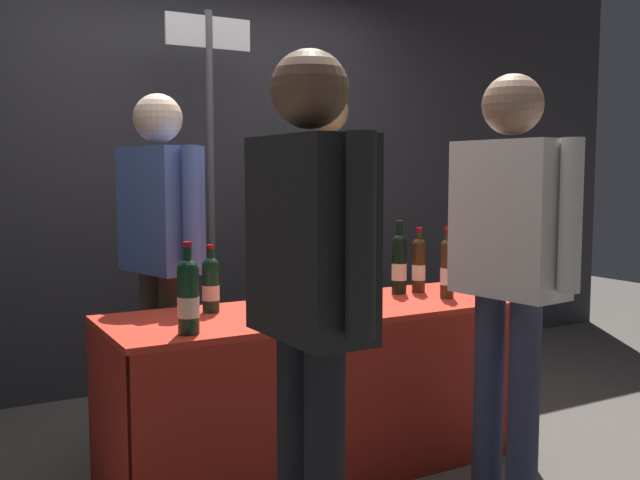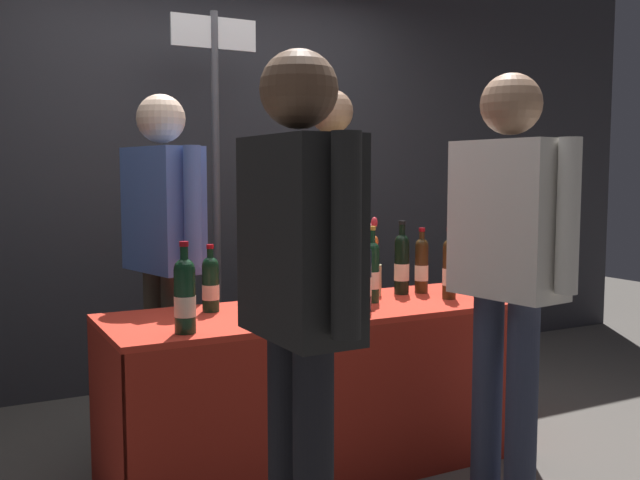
% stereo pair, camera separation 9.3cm
% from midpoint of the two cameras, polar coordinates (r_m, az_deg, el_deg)
% --- Properties ---
extents(ground_plane, '(12.00, 12.00, 0.00)m').
position_cam_midpoint_polar(ground_plane, '(3.36, -0.83, -17.63)').
color(ground_plane, '#514C47').
extents(back_partition, '(7.26, 0.12, 2.96)m').
position_cam_midpoint_polar(back_partition, '(4.57, -10.65, 7.37)').
color(back_partition, '#2D2D33').
rests_on(back_partition, ground_plane).
extents(tasting_table, '(1.87, 0.65, 0.72)m').
position_cam_midpoint_polar(tasting_table, '(3.20, -0.84, -9.36)').
color(tasting_table, red).
rests_on(tasting_table, ground_plane).
extents(featured_wine_bottle, '(0.07, 0.07, 0.34)m').
position_cam_midpoint_polar(featured_wine_bottle, '(3.41, 9.38, -2.18)').
color(featured_wine_bottle, '#38230F').
rests_on(featured_wine_bottle, tasting_table).
extents(display_bottle_0, '(0.07, 0.07, 0.29)m').
position_cam_midpoint_polar(display_bottle_0, '(3.07, -9.60, -3.47)').
color(display_bottle_0, black).
rests_on(display_bottle_0, tasting_table).
extents(display_bottle_1, '(0.07, 0.07, 0.36)m').
position_cam_midpoint_polar(display_bottle_1, '(2.91, -2.73, -3.39)').
color(display_bottle_1, black).
rests_on(display_bottle_1, tasting_table).
extents(display_bottle_2, '(0.07, 0.07, 0.35)m').
position_cam_midpoint_polar(display_bottle_2, '(3.27, 3.30, -2.46)').
color(display_bottle_2, black).
rests_on(display_bottle_2, tasting_table).
extents(display_bottle_3, '(0.07, 0.07, 0.32)m').
position_cam_midpoint_polar(display_bottle_3, '(3.56, 7.17, -1.95)').
color(display_bottle_3, '#38230F').
rests_on(display_bottle_3, tasting_table).
extents(display_bottle_4, '(0.07, 0.07, 0.36)m').
position_cam_midpoint_polar(display_bottle_4, '(3.51, 5.61, -1.82)').
color(display_bottle_4, black).
rests_on(display_bottle_4, tasting_table).
extents(display_bottle_5, '(0.07, 0.07, 0.32)m').
position_cam_midpoint_polar(display_bottle_5, '(3.21, -4.41, -2.78)').
color(display_bottle_5, black).
rests_on(display_bottle_5, tasting_table).
extents(display_bottle_6, '(0.07, 0.07, 0.36)m').
position_cam_midpoint_polar(display_bottle_6, '(3.06, 2.66, -2.89)').
color(display_bottle_6, '#192333').
rests_on(display_bottle_6, tasting_table).
extents(display_bottle_7, '(0.07, 0.07, 0.31)m').
position_cam_midpoint_polar(display_bottle_7, '(3.28, 0.78, -2.65)').
color(display_bottle_7, '#38230F').
rests_on(display_bottle_7, tasting_table).
extents(display_bottle_8, '(0.08, 0.08, 0.34)m').
position_cam_midpoint_polar(display_bottle_8, '(2.67, -11.49, -4.36)').
color(display_bottle_8, black).
rests_on(display_bottle_8, tasting_table).
extents(wine_glass_near_vendor, '(0.08, 0.08, 0.14)m').
position_cam_midpoint_polar(wine_glass_near_vendor, '(2.93, -4.79, -4.39)').
color(wine_glass_near_vendor, silver).
rests_on(wine_glass_near_vendor, tasting_table).
extents(wine_glass_mid, '(0.07, 0.07, 0.13)m').
position_cam_midpoint_polar(wine_glass_mid, '(3.16, 0.19, -3.67)').
color(wine_glass_mid, silver).
rests_on(wine_glass_mid, tasting_table).
extents(flower_vase, '(0.10, 0.09, 0.38)m').
position_cam_midpoint_polar(flower_vase, '(3.45, 3.22, -2.30)').
color(flower_vase, tan).
rests_on(flower_vase, tasting_table).
extents(vendor_presenter, '(0.31, 0.62, 1.69)m').
position_cam_midpoint_polar(vendor_presenter, '(3.50, -13.41, 0.46)').
color(vendor_presenter, '#4C4233').
rests_on(vendor_presenter, ground_plane).
extents(vendor_assistant, '(0.24, 0.62, 1.78)m').
position_cam_midpoint_polar(vendor_assistant, '(4.01, -0.15, 2.08)').
color(vendor_assistant, '#2D3347').
rests_on(vendor_assistant, ground_plane).
extents(taster_foreground_right, '(0.27, 0.60, 1.68)m').
position_cam_midpoint_polar(taster_foreground_right, '(2.82, 13.99, -0.79)').
color(taster_foreground_right, '#2D3347').
rests_on(taster_foreground_right, ground_plane).
extents(taster_foreground_left, '(0.23, 0.61, 1.66)m').
position_cam_midpoint_polar(taster_foreground_left, '(2.09, -2.10, -3.09)').
color(taster_foreground_left, black).
rests_on(taster_foreground_left, ground_plane).
extents(booth_signpost, '(0.49, 0.04, 2.21)m').
position_cam_midpoint_polar(booth_signpost, '(4.07, -9.41, 5.72)').
color(booth_signpost, '#47474C').
rests_on(booth_signpost, ground_plane).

